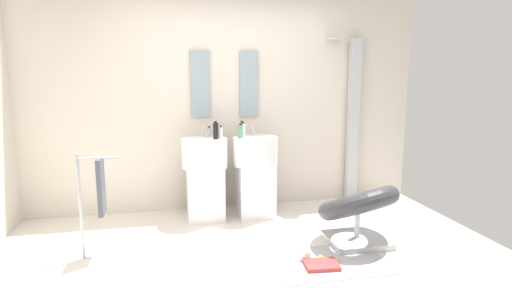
% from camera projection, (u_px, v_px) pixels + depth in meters
% --- Properties ---
extents(ground_plane, '(4.80, 3.60, 0.04)m').
position_uv_depth(ground_plane, '(253.00, 266.00, 3.53)').
color(ground_plane, silver).
extents(rear_partition, '(4.80, 0.10, 2.60)m').
position_uv_depth(rear_partition, '(224.00, 101.00, 4.89)').
color(rear_partition, beige).
rests_on(rear_partition, ground_plane).
extents(pedestal_sink_left, '(0.50, 0.50, 1.01)m').
position_uv_depth(pedestal_sink_left, '(205.00, 175.00, 4.55)').
color(pedestal_sink_left, white).
rests_on(pedestal_sink_left, ground_plane).
extents(pedestal_sink_right, '(0.50, 0.50, 1.01)m').
position_uv_depth(pedestal_sink_right, '(255.00, 172.00, 4.67)').
color(pedestal_sink_right, white).
rests_on(pedestal_sink_right, ground_plane).
extents(vanity_mirror_left, '(0.22, 0.03, 0.76)m').
position_uv_depth(vanity_mirror_left, '(200.00, 84.00, 4.73)').
color(vanity_mirror_left, '#8C9EA8').
extents(vanity_mirror_right, '(0.22, 0.03, 0.76)m').
position_uv_depth(vanity_mirror_right, '(249.00, 84.00, 4.85)').
color(vanity_mirror_right, '#8C9EA8').
extents(shower_column, '(0.49, 0.24, 2.05)m').
position_uv_depth(shower_column, '(352.00, 117.00, 5.15)').
color(shower_column, '#B7BABF').
rests_on(shower_column, ground_plane).
extents(lounge_chair, '(1.04, 1.04, 0.65)m').
position_uv_depth(lounge_chair, '(358.00, 208.00, 3.90)').
color(lounge_chair, '#B7BABF').
rests_on(lounge_chair, ground_plane).
extents(towel_rack, '(0.37, 0.22, 0.95)m').
position_uv_depth(towel_rack, '(98.00, 189.00, 3.55)').
color(towel_rack, '#B7BABF').
rests_on(towel_rack, ground_plane).
extents(area_rug, '(1.11, 0.66, 0.01)m').
position_uv_depth(area_rug, '(322.00, 262.00, 3.53)').
color(area_rug, '#B2B2B7').
rests_on(area_rug, ground_plane).
extents(magazine_red, '(0.30, 0.24, 0.03)m').
position_uv_depth(magazine_red, '(322.00, 265.00, 3.44)').
color(magazine_red, '#B73838').
rests_on(magazine_red, area_rug).
extents(magazine_ochre, '(0.28, 0.27, 0.03)m').
position_uv_depth(magazine_ochre, '(324.00, 263.00, 3.49)').
color(magazine_ochre, gold).
rests_on(magazine_ochre, area_rug).
extents(coffee_mug, '(0.09, 0.09, 0.08)m').
position_uv_depth(coffee_mug, '(305.00, 255.00, 3.57)').
color(coffee_mug, white).
rests_on(coffee_mug, area_rug).
extents(soap_bottle_black, '(0.06, 0.06, 0.20)m').
position_uv_depth(soap_bottle_black, '(216.00, 131.00, 4.44)').
color(soap_bottle_black, black).
rests_on(soap_bottle_black, pedestal_sink_left).
extents(soap_bottle_clear, '(0.04, 0.04, 0.18)m').
position_uv_depth(soap_bottle_clear, '(243.00, 130.00, 4.55)').
color(soap_bottle_clear, silver).
rests_on(soap_bottle_clear, pedestal_sink_right).
extents(soap_bottle_grey, '(0.05, 0.05, 0.13)m').
position_uv_depth(soap_bottle_grey, '(209.00, 132.00, 4.59)').
color(soap_bottle_grey, '#99999E').
rests_on(soap_bottle_grey, pedestal_sink_left).
extents(soap_bottle_amber, '(0.05, 0.05, 0.18)m').
position_uv_depth(soap_bottle_amber, '(242.00, 129.00, 4.62)').
color(soap_bottle_amber, '#C68C38').
rests_on(soap_bottle_amber, pedestal_sink_right).
extents(soap_bottle_white, '(0.04, 0.04, 0.14)m').
position_uv_depth(soap_bottle_white, '(221.00, 133.00, 4.49)').
color(soap_bottle_white, white).
rests_on(soap_bottle_white, pedestal_sink_left).
extents(soap_bottle_green, '(0.05, 0.05, 0.17)m').
position_uv_depth(soap_bottle_green, '(241.00, 131.00, 4.51)').
color(soap_bottle_green, '#59996B').
rests_on(soap_bottle_green, pedestal_sink_right).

